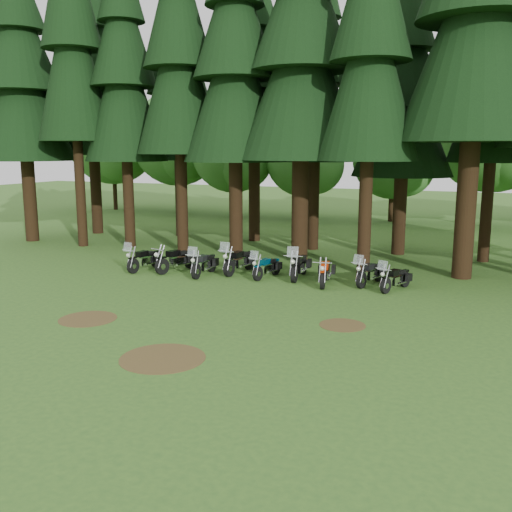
# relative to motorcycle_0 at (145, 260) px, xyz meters

# --- Properties ---
(ground) EXTENTS (120.00, 120.00, 0.00)m
(ground) POSITION_rel_motorcycle_0_xyz_m (5.50, -4.86, -0.46)
(ground) COLOR #325B22
(ground) RESTS_ON ground
(pine_front_0) EXTENTS (5.49, 5.49, 16.17)m
(pine_front_0) POSITION_rel_motorcycle_0_xyz_m (-10.71, 4.42, 9.22)
(pine_front_0) COLOR black
(pine_front_0) RESTS_ON ground
(pine_front_1) EXTENTS (3.92, 3.92, 19.88)m
(pine_front_1) POSITION_rel_motorcycle_0_xyz_m (-6.79, 4.12, 11.44)
(pine_front_1) COLOR black
(pine_front_1) RESTS_ON ground
(pine_front_2) EXTENTS (4.32, 4.32, 16.22)m
(pine_front_2) POSITION_rel_motorcycle_0_xyz_m (-4.28, 4.96, 9.25)
(pine_front_2) COLOR black
(pine_front_2) RESTS_ON ground
(pine_front_3) EXTENTS (4.32, 4.32, 17.57)m
(pine_front_3) POSITION_rel_motorcycle_0_xyz_m (-0.79, 4.65, 10.06)
(pine_front_3) COLOR black
(pine_front_3) RESTS_ON ground
(pine_front_4) EXTENTS (4.95, 4.95, 16.33)m
(pine_front_4) POSITION_rel_motorcycle_0_xyz_m (2.29, 4.54, 9.31)
(pine_front_4) COLOR black
(pine_front_4) RESTS_ON ground
(pine_front_5) EXTENTS (5.81, 5.81, 16.72)m
(pine_front_5) POSITION_rel_motorcycle_0_xyz_m (5.56, 4.58, 9.54)
(pine_front_5) COLOR black
(pine_front_5) RESTS_ON ground
(pine_front_6) EXTENTS (4.15, 4.15, 16.75)m
(pine_front_6) POSITION_rel_motorcycle_0_xyz_m (8.93, 3.16, 9.57)
(pine_front_6) COLOR black
(pine_front_6) RESTS_ON ground
(pine_back_0) EXTENTS (5.00, 5.00, 17.21)m
(pine_back_0) POSITION_rel_motorcycle_0_xyz_m (-9.18, 8.39, 9.84)
(pine_back_0) COLOR black
(pine_back_0) RESTS_ON ground
(pine_back_1) EXTENTS (4.52, 4.52, 16.22)m
(pine_back_1) POSITION_rel_motorcycle_0_xyz_m (-3.76, 9.49, 9.25)
(pine_back_1) COLOR black
(pine_back_1) RESTS_ON ground
(pine_back_2) EXTENTS (4.85, 4.85, 16.30)m
(pine_back_2) POSITION_rel_motorcycle_0_xyz_m (1.12, 9.54, 9.30)
(pine_back_2) COLOR black
(pine_back_2) RESTS_ON ground
(pine_back_3) EXTENTS (4.35, 4.35, 16.20)m
(pine_back_3) POSITION_rel_motorcycle_0_xyz_m (5.13, 8.08, 9.23)
(pine_back_3) COLOR black
(pine_back_3) RESTS_ON ground
(pine_back_4) EXTENTS (4.94, 4.94, 13.78)m
(pine_back_4) POSITION_rel_motorcycle_0_xyz_m (9.53, 8.39, 7.79)
(pine_back_4) COLOR black
(pine_back_4) RESTS_ON ground
(pine_back_5) EXTENTS (3.94, 3.94, 16.33)m
(pine_back_5) POSITION_rel_motorcycle_0_xyz_m (13.57, 8.00, 9.31)
(pine_back_5) COLOR black
(pine_back_5) RESTS_ON ground
(decid_0) EXTENTS (8.00, 7.78, 10.00)m
(decid_0) POSITION_rel_motorcycle_0_xyz_m (-16.60, 20.40, 5.43)
(decid_0) COLOR black
(decid_0) RESTS_ON ground
(decid_1) EXTENTS (7.91, 7.69, 9.88)m
(decid_1) POSITION_rel_motorcycle_0_xyz_m (-10.49, 20.90, 5.37)
(decid_1) COLOR black
(decid_1) RESTS_ON ground
(decid_2) EXTENTS (6.72, 6.53, 8.40)m
(decid_2) POSITION_rel_motorcycle_0_xyz_m (-4.94, 19.92, 4.49)
(decid_2) COLOR black
(decid_2) RESTS_ON ground
(decid_3) EXTENTS (6.12, 5.95, 7.65)m
(decid_3) POSITION_rel_motorcycle_0_xyz_m (0.78, 20.27, 4.05)
(decid_3) COLOR black
(decid_3) RESTS_ON ground
(decid_4) EXTENTS (5.93, 5.76, 7.41)m
(decid_4) POSITION_rel_motorcycle_0_xyz_m (7.08, 21.46, 3.91)
(decid_4) COLOR black
(decid_4) RESTS_ON ground
(decid_5) EXTENTS (8.45, 8.21, 10.56)m
(decid_5) POSITION_rel_motorcycle_0_xyz_m (13.79, 20.85, 5.77)
(decid_5) COLOR black
(decid_5) RESTS_ON ground
(dirt_patch_0) EXTENTS (1.80, 1.80, 0.01)m
(dirt_patch_0) POSITION_rel_motorcycle_0_xyz_m (2.50, -6.86, -0.46)
(dirt_patch_0) COLOR #4C3D1E
(dirt_patch_0) RESTS_ON ground
(dirt_patch_1) EXTENTS (1.40, 1.40, 0.01)m
(dirt_patch_1) POSITION_rel_motorcycle_0_xyz_m (10.00, -4.36, -0.46)
(dirt_patch_1) COLOR #4C3D1E
(dirt_patch_1) RESTS_ON ground
(dirt_patch_2) EXTENTS (2.20, 2.20, 0.01)m
(dirt_patch_2) POSITION_rel_motorcycle_0_xyz_m (6.50, -8.86, -0.46)
(dirt_patch_2) COLOR #4C3D1E
(dirt_patch_2) RESTS_ON ground
(motorcycle_0) EXTENTS (0.56, 2.21, 1.39)m
(motorcycle_0) POSITION_rel_motorcycle_0_xyz_m (0.00, 0.00, 0.00)
(motorcycle_0) COLOR black
(motorcycle_0) RESTS_ON ground
(motorcycle_1) EXTENTS (0.86, 2.25, 0.95)m
(motorcycle_1) POSITION_rel_motorcycle_0_xyz_m (1.41, 0.35, 0.02)
(motorcycle_1) COLOR black
(motorcycle_1) RESTS_ON ground
(motorcycle_2) EXTENTS (0.43, 2.21, 1.39)m
(motorcycle_2) POSITION_rel_motorcycle_0_xyz_m (2.88, 0.09, 0.00)
(motorcycle_2) COLOR black
(motorcycle_2) RESTS_ON ground
(motorcycle_3) EXTENTS (0.59, 2.40, 1.50)m
(motorcycle_3) POSITION_rel_motorcycle_0_xyz_m (4.04, 1.11, 0.04)
(motorcycle_3) COLOR black
(motorcycle_3) RESTS_ON ground
(motorcycle_4) EXTENTS (0.61, 2.03, 1.27)m
(motorcycle_4) POSITION_rel_motorcycle_0_xyz_m (5.47, 0.73, -0.04)
(motorcycle_4) COLOR black
(motorcycle_4) RESTS_ON ground
(motorcycle_5) EXTENTS (0.56, 2.41, 1.51)m
(motorcycle_5) POSITION_rel_motorcycle_0_xyz_m (6.72, 1.15, 0.04)
(motorcycle_5) COLOR black
(motorcycle_5) RESTS_ON ground
(motorcycle_6) EXTENTS (0.52, 2.24, 0.91)m
(motorcycle_6) POSITION_rel_motorcycle_0_xyz_m (8.01, 0.53, 0.00)
(motorcycle_6) COLOR black
(motorcycle_6) RESTS_ON ground
(motorcycle_7) EXTENTS (0.81, 2.13, 1.35)m
(motorcycle_7) POSITION_rel_motorcycle_0_xyz_m (9.65, 1.16, -0.01)
(motorcycle_7) COLOR black
(motorcycle_7) RESTS_ON ground
(motorcycle_8) EXTENTS (0.95, 1.98, 1.28)m
(motorcycle_8) POSITION_rel_motorcycle_0_xyz_m (10.71, 0.66, -0.04)
(motorcycle_8) COLOR black
(motorcycle_8) RESTS_ON ground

